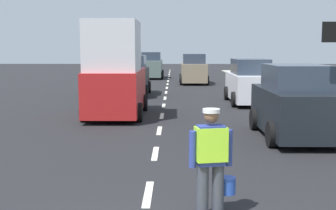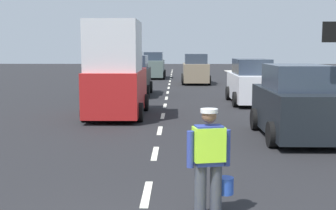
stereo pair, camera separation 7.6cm
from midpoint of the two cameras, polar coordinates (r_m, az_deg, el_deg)
name	(u,v)px [view 1 (the left image)]	position (r m, az deg, el deg)	size (l,w,h in m)	color
ground_plane	(166,92)	(25.86, -0.33, 1.71)	(96.00, 96.00, 0.00)	black
lane_center_line	(167,86)	(30.04, -0.18, 2.51)	(0.14, 46.40, 0.01)	silver
road_worker	(212,157)	(6.62, 5.45, -6.82)	(0.73, 0.47, 1.67)	#383D4C
delivery_truck	(116,74)	(16.46, -6.99, 4.04)	(2.16, 4.60, 3.54)	red
car_outgoing_far	(194,70)	(31.96, 3.30, 4.60)	(2.04, 4.03, 2.18)	gray
car_parked_curbside	(294,104)	(12.95, 16.01, 0.10)	(2.01, 4.00, 2.10)	black
car_oncoming_second	(131,77)	(24.07, -4.93, 3.69)	(2.02, 4.27, 2.19)	black
car_parked_far	(249,83)	(20.75, 10.46, 2.87)	(1.97, 4.38, 2.08)	silver
car_oncoming_third	(152,66)	(37.79, -2.22, 5.09)	(2.02, 4.38, 2.25)	slate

